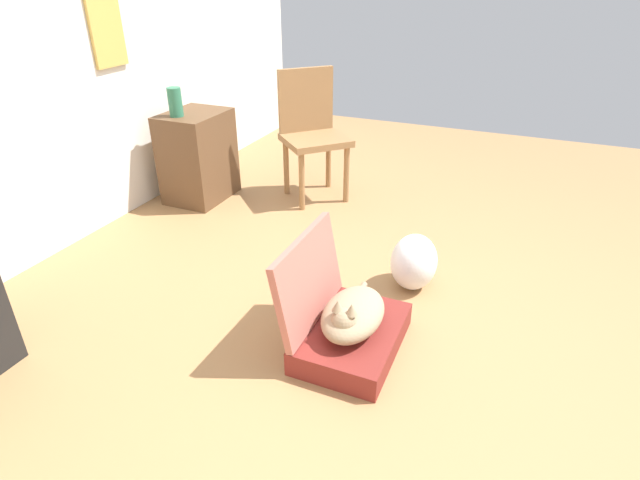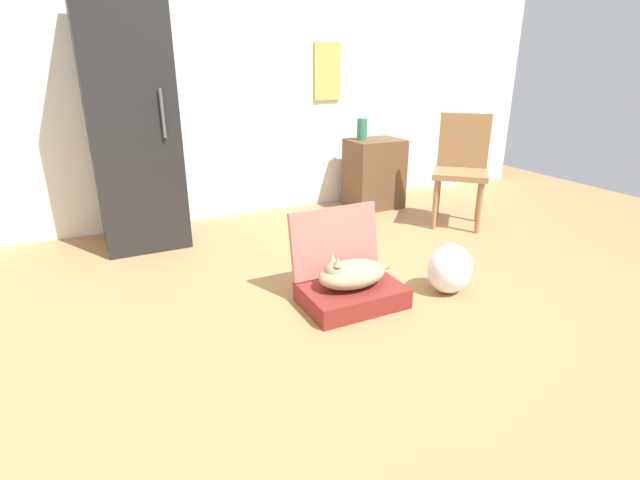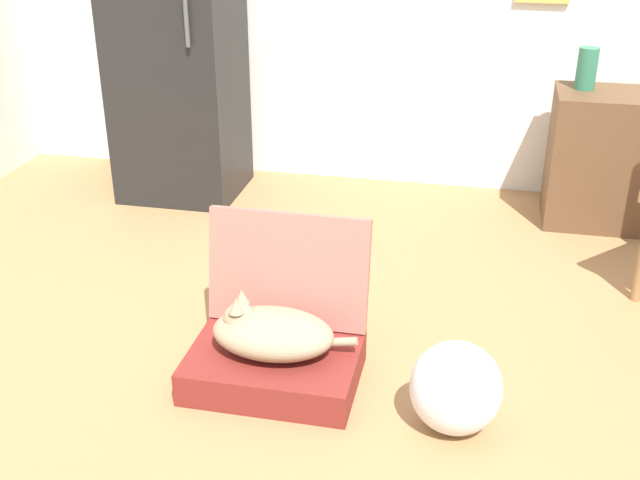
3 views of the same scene
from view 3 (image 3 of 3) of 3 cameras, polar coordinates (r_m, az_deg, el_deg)
The scene contains 8 objects.
ground_plane at distance 2.83m, azimuth 1.16°, elevation -11.76°, with size 7.68×7.68×0.00m, color #9E7247.
suitcase_base at distance 2.92m, azimuth -3.33°, elevation -9.09°, with size 0.61×0.44×0.13m, color maroon.
suitcase_lid at distance 2.96m, azimuth -2.30°, elevation -2.13°, with size 0.61×0.44×0.04m, color #B26356.
cat at distance 2.84m, azimuth -3.59°, elevation -6.61°, with size 0.52×0.28×0.23m.
plastic_bag_white at distance 2.67m, azimuth 9.75°, elevation -10.47°, with size 0.30×0.26×0.33m, color silver.
refrigerator at distance 4.41m, azimuth -10.45°, elevation 15.39°, with size 0.63×0.61×1.95m.
side_table at distance 4.33m, azimuth 19.59°, elevation 5.54°, with size 0.53×0.41×0.69m, color brown.
vase_tall at distance 4.24m, azimuth 18.64°, elevation 11.61°, with size 0.10×0.10×0.21m, color #2D7051.
Camera 3 is at (0.42, -2.22, 1.71)m, focal length 44.50 mm.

